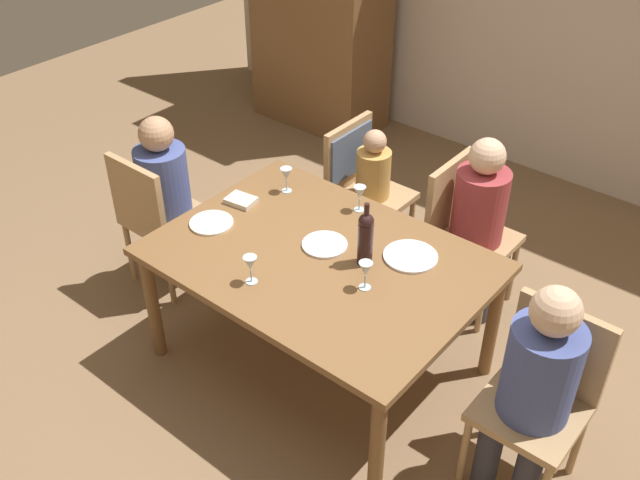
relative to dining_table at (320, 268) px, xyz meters
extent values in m
plane|color=#846647|center=(0.00, 0.00, -0.67)|extent=(10.00, 10.00, 0.00)
cube|color=brown|center=(-1.92, 2.34, 0.38)|extent=(1.10, 0.56, 2.10)
cube|color=brown|center=(0.00, 0.00, 0.06)|extent=(1.64, 1.18, 0.04)
cylinder|color=brown|center=(-0.75, -0.52, -0.31)|extent=(0.07, 0.07, 0.70)
cylinder|color=brown|center=(0.75, -0.52, -0.31)|extent=(0.07, 0.07, 0.70)
cylinder|color=brown|center=(-0.75, 0.52, -0.31)|extent=(0.07, 0.07, 0.70)
cylinder|color=brown|center=(0.75, 0.52, -0.31)|extent=(0.07, 0.07, 0.70)
cylinder|color=tan|center=(0.56, 1.16, -0.45)|extent=(0.04, 0.04, 0.44)
cylinder|color=tan|center=(0.56, 0.78, -0.45)|extent=(0.04, 0.04, 0.44)
cylinder|color=tan|center=(0.18, 1.16, -0.45)|extent=(0.04, 0.04, 0.44)
cylinder|color=tan|center=(0.18, 0.78, -0.45)|extent=(0.04, 0.04, 0.44)
cube|color=tan|center=(0.37, 0.97, -0.21)|extent=(0.44, 0.44, 0.04)
cube|color=tan|center=(0.17, 0.97, 0.03)|extent=(0.04, 0.44, 0.44)
cylinder|color=tan|center=(-1.39, 0.19, -0.45)|extent=(0.04, 0.04, 0.44)
cylinder|color=tan|center=(-1.01, 0.19, -0.45)|extent=(0.04, 0.04, 0.44)
cylinder|color=tan|center=(-1.39, -0.19, -0.45)|extent=(0.04, 0.04, 0.44)
cylinder|color=tan|center=(-1.01, -0.19, -0.45)|extent=(0.04, 0.04, 0.44)
cube|color=tan|center=(-1.20, 0.00, -0.21)|extent=(0.44, 0.44, 0.04)
cube|color=tan|center=(-1.20, -0.20, 0.03)|extent=(0.44, 0.04, 0.44)
cylinder|color=tan|center=(1.01, -0.19, -0.45)|extent=(0.04, 0.04, 0.44)
cylinder|color=tan|center=(1.39, 0.19, -0.45)|extent=(0.04, 0.04, 0.44)
cylinder|color=tan|center=(1.01, 0.19, -0.45)|extent=(0.04, 0.04, 0.44)
cube|color=tan|center=(1.20, 0.00, -0.21)|extent=(0.44, 0.44, 0.04)
cube|color=tan|center=(1.20, 0.20, 0.03)|extent=(0.44, 0.04, 0.44)
cylinder|color=tan|center=(-0.18, 1.16, -0.45)|extent=(0.04, 0.04, 0.44)
cylinder|color=tan|center=(-0.18, 0.78, -0.45)|extent=(0.04, 0.04, 0.44)
cylinder|color=tan|center=(-0.56, 1.16, -0.45)|extent=(0.04, 0.04, 0.44)
cylinder|color=tan|center=(-0.56, 0.78, -0.45)|extent=(0.04, 0.04, 0.44)
cube|color=tan|center=(-0.37, 0.97, -0.21)|extent=(0.44, 0.44, 0.04)
cube|color=tan|center=(-0.57, 0.97, 0.03)|extent=(0.04, 0.44, 0.44)
cube|color=#4C5B75|center=(-0.57, 0.97, 0.06)|extent=(0.07, 0.40, 0.31)
cylinder|color=#33333D|center=(0.51, 1.06, -0.44)|extent=(0.11, 0.11, 0.46)
cylinder|color=#33333D|center=(0.51, 0.88, -0.44)|extent=(0.11, 0.11, 0.46)
cylinder|color=#9E383D|center=(0.37, 0.97, 0.03)|extent=(0.30, 0.30, 0.46)
sphere|color=beige|center=(0.37, 0.97, 0.36)|extent=(0.20, 0.20, 0.20)
cylinder|color=#33333D|center=(-1.29, 0.14, -0.44)|extent=(0.11, 0.11, 0.46)
cylinder|color=#33333D|center=(-1.11, 0.14, -0.44)|extent=(0.11, 0.11, 0.46)
cylinder|color=#475699|center=(-1.20, 0.00, 0.03)|extent=(0.30, 0.30, 0.47)
sphere|color=tan|center=(-1.20, 0.00, 0.36)|extent=(0.20, 0.20, 0.20)
cylinder|color=#33333D|center=(1.29, -0.15, -0.44)|extent=(0.12, 0.12, 0.46)
cylinder|color=#33333D|center=(1.10, -0.15, -0.44)|extent=(0.12, 0.12, 0.46)
cylinder|color=#475699|center=(1.20, 0.00, 0.04)|extent=(0.32, 0.32, 0.48)
sphere|color=beige|center=(1.20, 0.00, 0.38)|extent=(0.21, 0.21, 0.21)
cylinder|color=#33333D|center=(-0.27, 1.03, -0.44)|extent=(0.08, 0.08, 0.46)
cylinder|color=#33333D|center=(-0.27, 0.90, -0.44)|extent=(0.08, 0.08, 0.46)
cylinder|color=tan|center=(-0.37, 0.97, -0.04)|extent=(0.22, 0.22, 0.33)
sphere|color=tan|center=(-0.37, 0.97, 0.20)|extent=(0.14, 0.14, 0.14)
cylinder|color=black|center=(0.20, 0.10, 0.19)|extent=(0.08, 0.08, 0.24)
sphere|color=black|center=(0.20, 0.10, 0.32)|extent=(0.08, 0.08, 0.08)
cylinder|color=black|center=(0.20, 0.10, 0.38)|extent=(0.03, 0.03, 0.09)
cylinder|color=silver|center=(0.32, -0.06, 0.08)|extent=(0.06, 0.06, 0.00)
cylinder|color=silver|center=(0.32, -0.06, 0.12)|extent=(0.01, 0.01, 0.07)
cone|color=silver|center=(0.32, -0.06, 0.19)|extent=(0.07, 0.07, 0.07)
cylinder|color=silver|center=(-0.12, -0.37, 0.08)|extent=(0.06, 0.06, 0.00)
cylinder|color=silver|center=(-0.12, -0.37, 0.12)|extent=(0.01, 0.01, 0.07)
cone|color=silver|center=(-0.12, -0.37, 0.19)|extent=(0.07, 0.07, 0.07)
cylinder|color=silver|center=(-0.54, 0.35, 0.08)|extent=(0.06, 0.06, 0.00)
cylinder|color=silver|center=(-0.54, 0.35, 0.12)|extent=(0.01, 0.01, 0.07)
cone|color=silver|center=(-0.54, 0.35, 0.19)|extent=(0.07, 0.07, 0.07)
cylinder|color=silver|center=(-0.10, 0.46, 0.08)|extent=(0.06, 0.06, 0.00)
cylinder|color=silver|center=(-0.10, 0.46, 0.12)|extent=(0.01, 0.01, 0.07)
cone|color=silver|center=(-0.10, 0.46, 0.19)|extent=(0.07, 0.07, 0.07)
cylinder|color=white|center=(0.36, 0.28, 0.08)|extent=(0.28, 0.28, 0.01)
cylinder|color=white|center=(-0.63, -0.15, 0.08)|extent=(0.23, 0.23, 0.01)
cylinder|color=white|center=(-0.04, 0.08, 0.08)|extent=(0.24, 0.24, 0.01)
cube|color=beige|center=(-0.65, 0.10, 0.09)|extent=(0.18, 0.14, 0.03)
cube|color=brown|center=(-0.02, 0.97, -0.56)|extent=(0.17, 0.30, 0.22)
camera|label=1|loc=(1.83, -2.23, 2.27)|focal=40.56mm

